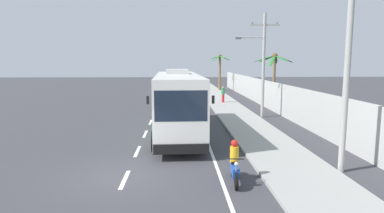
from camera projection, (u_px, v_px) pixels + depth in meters
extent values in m
plane|color=#3A3A3F|center=(126.00, 176.00, 12.80)|extent=(160.00, 160.00, 0.00)
cube|color=#999993|center=(246.00, 124.00, 22.97)|extent=(3.20, 90.00, 0.14)
cube|color=white|center=(125.00, 179.00, 12.45)|extent=(0.16, 2.00, 0.01)
cube|color=white|center=(137.00, 151.00, 16.34)|extent=(0.16, 2.00, 0.01)
cube|color=white|center=(145.00, 134.00, 20.22)|extent=(0.16, 2.00, 0.01)
cube|color=white|center=(151.00, 122.00, 24.11)|extent=(0.16, 2.00, 0.01)
cube|color=white|center=(154.00, 114.00, 28.00)|extent=(0.16, 2.00, 0.01)
cube|color=white|center=(157.00, 107.00, 31.89)|extent=(0.16, 2.00, 0.01)
cube|color=white|center=(160.00, 102.00, 35.78)|extent=(0.16, 2.00, 0.01)
cube|color=white|center=(161.00, 98.00, 39.67)|extent=(0.16, 2.00, 0.01)
cube|color=white|center=(163.00, 95.00, 43.55)|extent=(0.16, 2.00, 0.01)
cube|color=white|center=(164.00, 92.00, 47.44)|extent=(0.16, 2.00, 0.01)
cube|color=white|center=(165.00, 90.00, 51.33)|extent=(0.16, 2.00, 0.01)
cube|color=white|center=(166.00, 88.00, 55.22)|extent=(0.16, 2.00, 0.01)
cube|color=white|center=(167.00, 86.00, 59.11)|extent=(0.16, 2.00, 0.01)
cube|color=white|center=(198.00, 114.00, 27.80)|extent=(0.14, 70.00, 0.01)
cube|color=#B2B2AD|center=(283.00, 100.00, 26.92)|extent=(0.24, 60.00, 2.57)
cube|color=silver|center=(178.00, 101.00, 19.98)|extent=(2.85, 11.35, 3.25)
cube|color=#192333|center=(177.00, 92.00, 20.10)|extent=(2.85, 10.45, 1.04)
cube|color=#192333|center=(181.00, 106.00, 14.38)|extent=(2.33, 0.17, 1.37)
cube|color=#1E843D|center=(178.00, 113.00, 20.08)|extent=(2.88, 11.13, 0.59)
cube|color=black|center=(181.00, 149.00, 14.55)|extent=(2.48, 0.23, 0.44)
cube|color=#B7B7B7|center=(177.00, 72.00, 21.13)|extent=(1.46, 2.52, 0.28)
cube|color=black|center=(213.00, 100.00, 14.65)|extent=(0.12, 0.08, 0.36)
cube|color=black|center=(148.00, 100.00, 14.45)|extent=(0.12, 0.08, 0.36)
cylinder|color=black|center=(205.00, 141.00, 16.37)|extent=(0.35, 1.05, 1.04)
cylinder|color=black|center=(155.00, 141.00, 16.20)|extent=(0.35, 1.05, 1.04)
cylinder|color=black|center=(194.00, 116.00, 23.61)|extent=(0.35, 1.05, 1.04)
cylinder|color=black|center=(159.00, 117.00, 23.44)|extent=(0.35, 1.05, 1.04)
cylinder|color=black|center=(236.00, 181.00, 11.43)|extent=(0.14, 0.61, 0.60)
cylinder|color=black|center=(233.00, 169.00, 12.77)|extent=(0.16, 0.61, 0.60)
cube|color=#1947B2|center=(235.00, 169.00, 12.02)|extent=(0.32, 1.11, 0.36)
cube|color=black|center=(234.00, 162.00, 12.29)|extent=(0.28, 0.62, 0.12)
cylinder|color=gray|center=(236.00, 172.00, 11.50)|extent=(0.08, 0.32, 0.67)
cylinder|color=black|center=(236.00, 159.00, 11.54)|extent=(0.56, 0.08, 0.04)
sphere|color=#EAEACC|center=(236.00, 164.00, 11.44)|extent=(0.14, 0.14, 0.14)
cylinder|color=gold|center=(234.00, 154.00, 12.20)|extent=(0.32, 0.32, 0.59)
sphere|color=red|center=(234.00, 143.00, 12.14)|extent=(0.26, 0.26, 0.26)
cylinder|color=red|center=(223.00, 98.00, 34.65)|extent=(0.28, 0.28, 0.82)
cylinder|color=#2D7A47|center=(223.00, 91.00, 34.55)|extent=(0.36, 0.36, 0.65)
sphere|color=tan|center=(223.00, 87.00, 34.50)|extent=(0.21, 0.21, 0.21)
cylinder|color=#9E9E99|center=(349.00, 45.00, 12.64)|extent=(0.24, 0.24, 10.14)
cylinder|color=#9E9E99|center=(263.00, 66.00, 25.82)|extent=(0.24, 0.24, 8.13)
cube|color=#9E9E99|center=(265.00, 25.00, 25.39)|extent=(2.41, 0.12, 0.12)
cylinder|color=#4C4742|center=(252.00, 23.00, 25.33)|extent=(0.08, 0.08, 0.16)
cylinder|color=#4C4742|center=(277.00, 23.00, 25.41)|extent=(0.08, 0.08, 0.16)
cylinder|color=#9E9E99|center=(251.00, 37.00, 25.48)|extent=(2.02, 0.09, 0.09)
cube|color=#4C4C51|center=(238.00, 38.00, 25.44)|extent=(0.44, 0.24, 0.14)
cylinder|color=brown|center=(220.00, 74.00, 49.15)|extent=(0.35, 0.35, 5.11)
ellipsoid|color=#337F33|center=(225.00, 58.00, 48.84)|extent=(1.58, 0.41, 0.77)
ellipsoid|color=#337F33|center=(220.00, 57.00, 49.61)|extent=(0.59, 1.67, 0.54)
ellipsoid|color=#337F33|center=(215.00, 58.00, 49.25)|extent=(1.53, 1.25, 0.58)
ellipsoid|color=#337F33|center=(216.00, 58.00, 48.35)|extent=(1.44, 1.24, 0.83)
ellipsoid|color=#337F33|center=(222.00, 57.00, 48.08)|extent=(0.87, 1.66, 0.58)
sphere|color=brown|center=(220.00, 56.00, 48.79)|extent=(0.56, 0.56, 0.56)
cylinder|color=brown|center=(274.00, 83.00, 30.75)|extent=(0.25, 0.25, 4.86)
ellipsoid|color=#28702D|center=(284.00, 59.00, 30.64)|extent=(1.94, 0.67, 0.76)
ellipsoid|color=#28702D|center=(275.00, 60.00, 31.31)|extent=(1.00, 1.87, 0.87)
ellipsoid|color=#28702D|center=(267.00, 59.00, 31.20)|extent=(1.37, 1.80, 0.71)
ellipsoid|color=#28702D|center=(264.00, 59.00, 30.51)|extent=(1.96, 0.58, 0.68)
ellipsoid|color=#28702D|center=(272.00, 61.00, 29.72)|extent=(1.21, 1.71, 1.08)
ellipsoid|color=#28702D|center=(282.00, 58.00, 29.60)|extent=(1.11, 1.91, 0.67)
sphere|color=brown|center=(275.00, 56.00, 30.41)|extent=(0.56, 0.56, 0.56)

